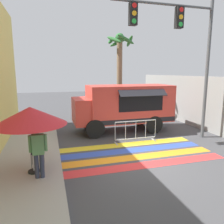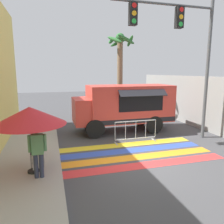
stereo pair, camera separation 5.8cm
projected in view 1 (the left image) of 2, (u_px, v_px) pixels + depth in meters
ground_plane at (142, 162)px, 8.04m from camera, size 60.00×60.00×0.00m
concrete_wall_right at (208, 104)px, 12.05m from camera, size 0.20×16.00×3.02m
crosswalk_painted at (134, 154)px, 8.85m from camera, size 6.40×2.84×0.01m
food_truck at (122, 105)px, 12.01m from camera, size 5.37×2.52×2.55m
traffic_signal_pole at (180, 39)px, 9.80m from camera, size 5.03×0.29×6.49m
patio_umbrella at (30, 116)px, 6.59m from camera, size 2.19×2.19×2.10m
folding_chair at (37, 148)px, 7.34m from camera, size 0.41×0.41×1.00m
vendor_person at (38, 149)px, 6.40m from camera, size 0.53×0.21×1.59m
barricade_front at (136, 132)px, 10.22m from camera, size 2.05×0.44×1.04m
palm_tree at (120, 63)px, 14.92m from camera, size 1.86×1.88×5.83m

